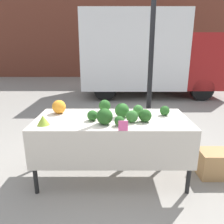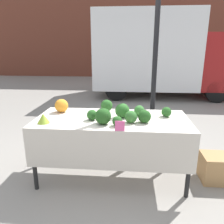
{
  "view_description": "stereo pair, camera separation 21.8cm",
  "coord_description": "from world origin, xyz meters",
  "px_view_note": "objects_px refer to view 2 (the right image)",
  "views": [
    {
      "loc": [
        -0.0,
        -2.55,
        1.64
      ],
      "look_at": [
        0.0,
        0.0,
        0.88
      ],
      "focal_mm": 35.0,
      "sensor_mm": 36.0,
      "label": 1
    },
    {
      "loc": [
        0.22,
        -2.54,
        1.64
      ],
      "look_at": [
        0.0,
        0.0,
        0.88
      ],
      "focal_mm": 35.0,
      "sensor_mm": 36.0,
      "label": 2
    }
  ],
  "objects_px": {
    "price_sign": "(120,126)",
    "produce_crate": "(220,168)",
    "parked_truck": "(160,54)",
    "orange_cauliflower": "(61,106)"
  },
  "relations": [
    {
      "from": "price_sign",
      "to": "produce_crate",
      "type": "height_order",
      "value": "price_sign"
    },
    {
      "from": "parked_truck",
      "to": "orange_cauliflower",
      "type": "xyz_separation_m",
      "value": [
        -1.88,
        -4.98,
        -0.54
      ]
    },
    {
      "from": "parked_truck",
      "to": "price_sign",
      "type": "height_order",
      "value": "parked_truck"
    },
    {
      "from": "parked_truck",
      "to": "price_sign",
      "type": "xyz_separation_m",
      "value": [
        -1.06,
        -5.6,
        -0.57
      ]
    },
    {
      "from": "orange_cauliflower",
      "to": "price_sign",
      "type": "distance_m",
      "value": 1.03
    },
    {
      "from": "price_sign",
      "to": "produce_crate",
      "type": "xyz_separation_m",
      "value": [
        1.25,
        0.41,
        -0.68
      ]
    },
    {
      "from": "parked_truck",
      "to": "price_sign",
      "type": "distance_m",
      "value": 5.73
    },
    {
      "from": "price_sign",
      "to": "produce_crate",
      "type": "relative_size",
      "value": 0.24
    },
    {
      "from": "orange_cauliflower",
      "to": "produce_crate",
      "type": "distance_m",
      "value": 2.19
    },
    {
      "from": "produce_crate",
      "to": "orange_cauliflower",
      "type": "bearing_deg",
      "value": 174.09
    }
  ]
}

